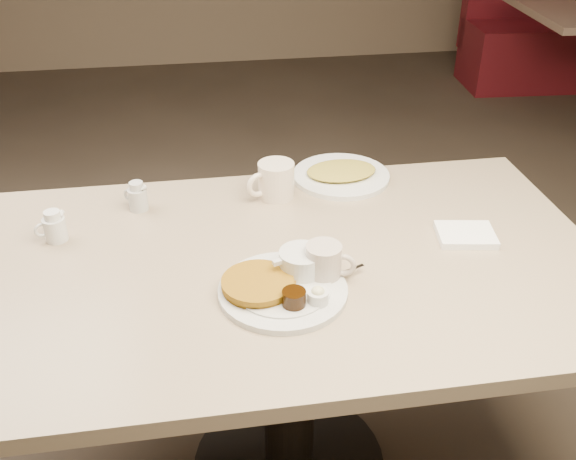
{
  "coord_description": "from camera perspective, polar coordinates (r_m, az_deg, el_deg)",
  "views": [
    {
      "loc": [
        -0.2,
        -1.23,
        1.61
      ],
      "look_at": [
        0.0,
        0.02,
        0.82
      ],
      "focal_mm": 39.98,
      "sensor_mm": 36.0,
      "label": 1
    }
  ],
  "objects": [
    {
      "name": "hash_plate",
      "position": [
        1.87,
        4.75,
        4.98
      ],
      "size": [
        0.3,
        0.3,
        0.04
      ],
      "color": "silver",
      "rests_on": "diner_table"
    },
    {
      "name": "creamer_right",
      "position": [
        1.74,
        -13.25,
        2.88
      ],
      "size": [
        0.07,
        0.06,
        0.08
      ],
      "color": "#BABBB7",
      "rests_on": "diner_table"
    },
    {
      "name": "diner_table",
      "position": [
        1.62,
        0.11,
        -7.61
      ],
      "size": [
        1.5,
        0.9,
        0.75
      ],
      "color": "tan",
      "rests_on": "ground"
    },
    {
      "name": "booth_back_right",
      "position": [
        5.18,
        23.29,
        16.08
      ],
      "size": [
        1.42,
        1.63,
        1.12
      ],
      "color": "maroon",
      "rests_on": "ground"
    },
    {
      "name": "creamer_left",
      "position": [
        1.67,
        -20.07,
        0.25
      ],
      "size": [
        0.08,
        0.06,
        0.08
      ],
      "color": "silver",
      "rests_on": "diner_table"
    },
    {
      "name": "napkin",
      "position": [
        1.65,
        15.53,
        -0.42
      ],
      "size": [
        0.16,
        0.13,
        0.02
      ],
      "color": "white",
      "rests_on": "diner_table"
    },
    {
      "name": "main_plate",
      "position": [
        1.4,
        -0.41,
        -4.68
      ],
      "size": [
        0.37,
        0.35,
        0.07
      ],
      "color": "silver",
      "rests_on": "diner_table"
    },
    {
      "name": "coffee_mug_far",
      "position": [
        1.75,
        -1.18,
        4.43
      ],
      "size": [
        0.15,
        0.13,
        0.1
      ],
      "color": "beige",
      "rests_on": "diner_table"
    },
    {
      "name": "coffee_mug_near",
      "position": [
        1.42,
        3.28,
        -2.91
      ],
      "size": [
        0.12,
        0.1,
        0.09
      ],
      "color": "#B9AA9D",
      "rests_on": "diner_table"
    }
  ]
}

